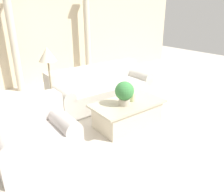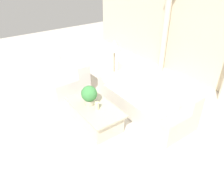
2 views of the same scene
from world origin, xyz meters
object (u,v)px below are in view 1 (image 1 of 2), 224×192
coffee_table (128,113)px  potted_plant (124,92)px  sofa_long (101,88)px  loveseat (33,134)px  floor_lamp (48,60)px

coffee_table → potted_plant: size_ratio=3.09×
coffee_table → sofa_long: bearing=78.7°
loveseat → potted_plant: size_ratio=2.55×
potted_plant → coffee_table: bearing=18.5°
potted_plant → floor_lamp: bearing=123.7°
sofa_long → potted_plant: bearing=-106.2°
sofa_long → loveseat: same height
sofa_long → loveseat: 2.28m
sofa_long → floor_lamp: (-1.24, -0.02, 0.85)m
sofa_long → loveseat: (-2.00, -1.09, 0.02)m
coffee_table → loveseat: bearing=174.3°
sofa_long → potted_plant: 1.41m
sofa_long → floor_lamp: 1.50m
sofa_long → coffee_table: sofa_long is taller
potted_plant → floor_lamp: (-0.86, 1.29, 0.47)m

